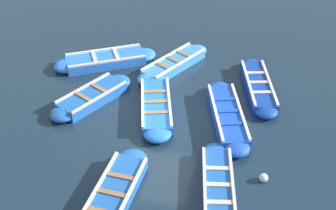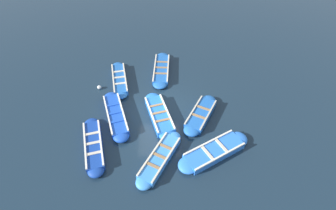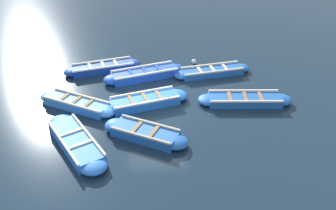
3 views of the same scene
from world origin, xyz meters
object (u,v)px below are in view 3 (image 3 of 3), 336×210
Objects in this scene: boat_centre at (76,142)px; buoy_orange_near at (194,62)px; boat_end_of_row at (212,71)px; boat_alongside at (77,104)px; boat_outer_right at (145,74)px; boat_broadside at (245,100)px; boat_tucked at (145,133)px; boat_near_quay at (103,68)px; boat_stern_in at (145,101)px.

boat_centre reaches higher than buoy_orange_near.
boat_centre is (-5.10, 5.63, 0.03)m from boat_end_of_row.
buoy_orange_near is (6.24, -4.92, -0.06)m from boat_centre.
boat_centre reaches higher than boat_alongside.
boat_outer_right reaches higher than buoy_orange_near.
boat_end_of_row is at bearing -147.96° from buoy_orange_near.
boat_end_of_row is 0.95× the size of boat_broadside.
boat_alongside is (-2.37, 2.78, -0.02)m from boat_outer_right.
boat_end_of_row is 1.35m from buoy_orange_near.
boat_end_of_row is 0.98× the size of boat_centre.
boat_tucked reaches higher than boat_centre.
boat_end_of_row is 5.18m from boat_near_quay.
boat_outer_right is 1.02× the size of boat_centre.
boat_outer_right is at bearing -112.88° from boat_near_quay.
boat_tucked is at bearing 179.48° from boat_stern_in.
boat_tucked is 4.58m from boat_outer_right.
boat_end_of_row is 1.01× the size of boat_near_quay.
boat_outer_right is 5.53m from boat_centre.
boat_outer_right is 2.35m from boat_stern_in.
boat_near_quay is 0.99× the size of boat_stern_in.
boat_alongside is 2.59m from boat_centre.
boat_stern_in is at bearing 179.61° from boat_outer_right.
boat_near_quay is 4.44m from buoy_orange_near.
boat_near_quay is 1.08× the size of boat_alongside.
boat_tucked is 6.39m from buoy_orange_near.
boat_centre is at bearing 153.45° from boat_outer_right.
boat_alongside reaches higher than boat_end_of_row.
boat_alongside is at bearing 113.02° from boat_end_of_row.
buoy_orange_near is at bearing 23.70° from boat_broadside.
boat_stern_in is at bearing -148.46° from boat_near_quay.
boat_alongside reaches higher than boat_broadside.
boat_near_quay is at bearing 96.05° from buoy_orange_near.
boat_tucked is 0.96× the size of boat_alongside.
boat_near_quay reaches higher than buoy_orange_near.
buoy_orange_near is (5.88, -2.48, -0.06)m from boat_tucked.
boat_centre is at bearing 110.59° from boat_broadside.
boat_outer_right is 2.77m from buoy_orange_near.
boat_alongside is at bearing 130.42° from boat_outer_right.
boat_tucked is 13.54× the size of buoy_orange_near.
boat_end_of_row is 6.46m from boat_alongside.
boat_tucked is at bearing -128.82° from boat_alongside.
buoy_orange_near is at bearing -34.00° from boat_stern_in.
boat_end_of_row is at bearing -87.19° from boat_outer_right.
boat_outer_right is at bearing -0.46° from boat_tucked.
boat_stern_in is (2.59, -2.45, 0.00)m from boat_centre.
boat_near_quay is 6.91m from boat_broadside.
boat_end_of_row is at bearing -51.74° from boat_stern_in.
boat_outer_right is 1.13× the size of boat_alongside.
boat_alongside is (-2.53, 5.95, 0.02)m from boat_end_of_row.
boat_outer_right is (-0.16, 3.16, 0.04)m from boat_end_of_row.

